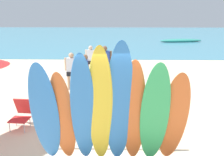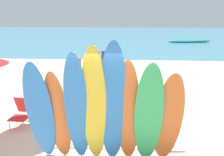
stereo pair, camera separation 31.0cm
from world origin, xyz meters
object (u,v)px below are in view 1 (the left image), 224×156
object	(u,v)px
beachgoer_near_rack	(105,62)
beachgoer_midbeach	(91,58)
surfboard_orange_5	(134,114)
surfboard_orange_7	(174,119)
beach_chair_red	(22,113)
surfboard_blue_0	(45,115)
beachgoer_by_water	(85,72)
surfboard_green_6	(155,116)
surfboard_orange_1	(63,118)
beachgoer_strolling	(72,69)
surfboard_yellow_3	(100,109)
distant_boat	(181,41)
surfboard_blue_4	(119,107)
surfboard_rack	(110,128)
surfboard_blue_2	(83,112)

from	to	relation	value
beachgoer_near_rack	beachgoer_midbeach	bearing A→B (deg)	-69.82
surfboard_orange_5	surfboard_orange_7	size ratio (longest dim) A/B	1.10
surfboard_orange_5	beach_chair_red	size ratio (longest dim) A/B	2.98
surfboard_blue_0	beachgoer_midbeach	size ratio (longest dim) A/B	1.56
surfboard_blue_0	beachgoer_by_water	size ratio (longest dim) A/B	1.48
surfboard_green_6	surfboard_orange_1	bearing A→B (deg)	176.61
surfboard_orange_7	beachgoer_strolling	bearing A→B (deg)	116.83
surfboard_yellow_3	surfboard_orange_5	bearing A→B (deg)	5.21
surfboard_blue_0	beachgoer_near_rack	world-z (taller)	surfboard_blue_0
surfboard_orange_7	distant_boat	distance (m)	24.16
surfboard_orange_5	surfboard_orange_7	distance (m)	0.82
surfboard_yellow_3	surfboard_blue_4	size ratio (longest dim) A/B	0.98
surfboard_blue_0	surfboard_green_6	bearing A→B (deg)	-2.87
beach_chair_red	beachgoer_strolling	bearing A→B (deg)	81.60
surfboard_orange_5	beachgoer_strolling	xyz separation A→B (m)	(-2.26, 5.36, -0.27)
surfboard_blue_4	surfboard_green_6	world-z (taller)	surfboard_blue_4
surfboard_orange_7	beachgoer_by_water	distance (m)	5.22
surfboard_orange_1	beachgoer_near_rack	bearing A→B (deg)	89.01
surfboard_blue_0	surfboard_yellow_3	distance (m)	1.15
surfboard_green_6	surfboard_rack	bearing A→B (deg)	143.78
surfboard_yellow_3	surfboard_blue_4	bearing A→B (deg)	1.13
surfboard_rack	surfboard_green_6	distance (m)	1.29
beachgoer_strolling	beachgoer_midbeach	distance (m)	2.62
surfboard_blue_4	beachgoer_by_water	distance (m)	4.93
surfboard_orange_1	surfboard_yellow_3	xyz separation A→B (m)	(0.78, -0.15, 0.27)
distant_boat	surfboard_orange_5	bearing A→B (deg)	-106.14
surfboard_green_6	beach_chair_red	distance (m)	4.01
surfboard_rack	surfboard_orange_7	world-z (taller)	surfboard_orange_7
surfboard_blue_0	beachgoer_strolling	distance (m)	5.41
surfboard_blue_2	surfboard_yellow_3	size ratio (longest dim) A/B	0.96
surfboard_rack	beachgoer_by_water	size ratio (longest dim) A/B	1.82
beachgoer_strolling	surfboard_orange_1	bearing A→B (deg)	106.38
surfboard_yellow_3	distant_boat	size ratio (longest dim) A/B	0.55
surfboard_yellow_3	beachgoer_near_rack	bearing A→B (deg)	88.33
surfboard_blue_2	surfboard_green_6	size ratio (longest dim) A/B	1.08
surfboard_orange_1	surfboard_orange_5	world-z (taller)	surfboard_orange_5
surfboard_blue_2	surfboard_green_6	world-z (taller)	surfboard_blue_2
surfboard_blue_0	surfboard_blue_4	size ratio (longest dim) A/B	0.86
surfboard_orange_5	surfboard_rack	bearing A→B (deg)	133.71
surfboard_blue_0	distant_boat	bearing A→B (deg)	68.00
beachgoer_midbeach	distant_boat	size ratio (longest dim) A/B	0.31
surfboard_green_6	beachgoer_near_rack	bearing A→B (deg)	101.59
surfboard_orange_1	surfboard_blue_4	world-z (taller)	surfboard_blue_4
surfboard_blue_4	beachgoer_strolling	xyz separation A→B (m)	(-1.96, 5.43, -0.45)
beachgoer_midbeach	beach_chair_red	size ratio (longest dim) A/B	1.89
surfboard_green_6	beachgoer_near_rack	xyz separation A→B (m)	(-1.34, 6.62, -0.19)
surfboard_rack	beachgoer_midbeach	distance (m)	7.43
surfboard_orange_1	surfboard_blue_2	size ratio (longest dim) A/B	0.82
surfboard_orange_5	beachgoer_near_rack	distance (m)	6.62
beachgoer_near_rack	surfboard_orange_1	bearing A→B (deg)	75.40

